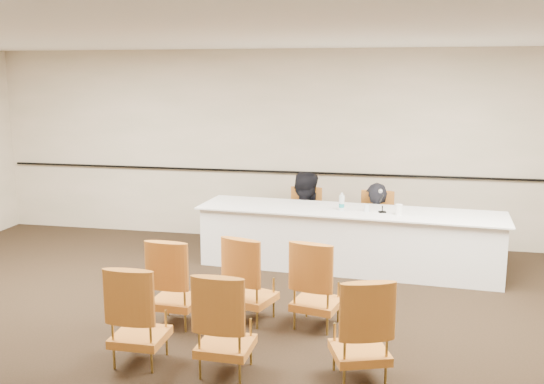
{
  "coord_description": "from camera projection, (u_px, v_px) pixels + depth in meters",
  "views": [
    {
      "loc": [
        1.55,
        -5.31,
        2.61
      ],
      "look_at": [
        -0.1,
        2.6,
        1.04
      ],
      "focal_mm": 40.0,
      "sensor_mm": 36.0,
      "label": 1
    }
  ],
  "objects": [
    {
      "name": "aud_chair_front_right",
      "position": [
        317.0,
        283.0,
        6.31
      ],
      "size": [
        0.59,
        0.59,
        0.95
      ],
      "primitive_type": null,
      "rotation": [
        0.0,
        0.0,
        -0.21
      ],
      "color": "#C26F22",
      "rests_on": "ground"
    },
    {
      "name": "aud_chair_back_left",
      "position": [
        139.0,
        313.0,
        5.5
      ],
      "size": [
        0.5,
        0.5,
        0.95
      ],
      "primitive_type": null,
      "rotation": [
        0.0,
        0.0,
        0.0
      ],
      "color": "#C26F22",
      "rests_on": "ground"
    },
    {
      "name": "panelist_second",
      "position": [
        303.0,
        229.0,
        9.0
      ],
      "size": [
        0.85,
        0.66,
        1.74
      ],
      "primitive_type": "imported",
      "rotation": [
        0.0,
        0.0,
        3.14
      ],
      "color": "black",
      "rests_on": "ground"
    },
    {
      "name": "drinking_glass",
      "position": [
        367.0,
        208.0,
        8.03
      ],
      "size": [
        0.07,
        0.07,
        0.1
      ],
      "primitive_type": "cylinder",
      "rotation": [
        0.0,
        0.0,
        -0.17
      ],
      "color": "white",
      "rests_on": "panel_table"
    },
    {
      "name": "coffee_cup",
      "position": [
        399.0,
        210.0,
        7.81
      ],
      "size": [
        0.12,
        0.12,
        0.14
      ],
      "primitive_type": "cylinder",
      "rotation": [
        0.0,
        0.0,
        -0.37
      ],
      "color": "white",
      "rests_on": "panel_table"
    },
    {
      "name": "panelist_second_chair",
      "position": [
        303.0,
        221.0,
        8.97
      ],
      "size": [
        0.53,
        0.53,
        0.95
      ],
      "primitive_type": null,
      "rotation": [
        0.0,
        0.0,
        -0.07
      ],
      "color": "#C26F22",
      "rests_on": "ground"
    },
    {
      "name": "wall_back",
      "position": [
        297.0,
        147.0,
        9.47
      ],
      "size": [
        10.0,
        0.04,
        3.0
      ],
      "primitive_type": "cube",
      "color": "#BBB393",
      "rests_on": "ground"
    },
    {
      "name": "panelist_main_chair",
      "position": [
        375.0,
        226.0,
        8.69
      ],
      "size": [
        0.53,
        0.53,
        0.95
      ],
      "primitive_type": null,
      "rotation": [
        0.0,
        0.0,
        -0.07
      ],
      "color": "#C26F22",
      "rests_on": "ground"
    },
    {
      "name": "panelist_main",
      "position": [
        375.0,
        238.0,
        8.72
      ],
      "size": [
        0.6,
        0.4,
        1.63
      ],
      "primitive_type": "imported",
      "rotation": [
        0.0,
        0.0,
        3.13
      ],
      "color": "black",
      "rests_on": "ground"
    },
    {
      "name": "water_bottle",
      "position": [
        342.0,
        202.0,
        8.07
      ],
      "size": [
        0.09,
        0.09,
        0.24
      ],
      "primitive_type": null,
      "rotation": [
        0.0,
        0.0,
        0.31
      ],
      "color": "teal",
      "rests_on": "panel_table"
    },
    {
      "name": "aud_chair_front_left",
      "position": [
        175.0,
        281.0,
        6.37
      ],
      "size": [
        0.53,
        0.53,
        0.95
      ],
      "primitive_type": null,
      "rotation": [
        0.0,
        0.0,
        -0.06
      ],
      "color": "#C26F22",
      "rests_on": "ground"
    },
    {
      "name": "aud_chair_back_mid",
      "position": [
        225.0,
        322.0,
        5.31
      ],
      "size": [
        0.51,
        0.51,
        0.95
      ],
      "primitive_type": null,
      "rotation": [
        0.0,
        0.0,
        -0.03
      ],
      "color": "#C26F22",
      "rests_on": "ground"
    },
    {
      "name": "microphone",
      "position": [
        383.0,
        202.0,
        7.93
      ],
      "size": [
        0.15,
        0.23,
        0.29
      ],
      "primitive_type": null,
      "rotation": [
        0.0,
        0.0,
        0.22
      ],
      "color": "black",
      "rests_on": "panel_table"
    },
    {
      "name": "papers",
      "position": [
        383.0,
        212.0,
        8.0
      ],
      "size": [
        0.33,
        0.26,
        0.0
      ],
      "primitive_type": "cube",
      "rotation": [
        0.0,
        0.0,
        0.15
      ],
      "color": "white",
      "rests_on": "panel_table"
    },
    {
      "name": "aud_chair_back_right",
      "position": [
        360.0,
        328.0,
        5.19
      ],
      "size": [
        0.64,
        0.64,
        0.95
      ],
      "primitive_type": null,
      "rotation": [
        0.0,
        0.0,
        0.34
      ],
      "color": "#C26F22",
      "rests_on": "ground"
    },
    {
      "name": "floor",
      "position": [
        228.0,
        346.0,
        5.91
      ],
      "size": [
        10.0,
        10.0,
        0.0
      ],
      "primitive_type": "plane",
      "color": "black",
      "rests_on": "ground"
    },
    {
      "name": "aud_chair_front_mid",
      "position": [
        251.0,
        278.0,
        6.46
      ],
      "size": [
        0.63,
        0.63,
        0.95
      ],
      "primitive_type": null,
      "rotation": [
        0.0,
        0.0,
        -0.3
      ],
      "color": "#C26F22",
      "rests_on": "ground"
    },
    {
      "name": "panel_table",
      "position": [
        348.0,
        239.0,
        8.22
      ],
      "size": [
        4.16,
        1.23,
        0.82
      ],
      "primitive_type": null,
      "rotation": [
        0.0,
        0.0,
        -0.07
      ],
      "color": "white",
      "rests_on": "ground"
    },
    {
      "name": "wall_rail",
      "position": [
        296.0,
        172.0,
        9.51
      ],
      "size": [
        9.8,
        0.04,
        0.03
      ],
      "primitive_type": "cube",
      "color": "black",
      "rests_on": "wall_back"
    },
    {
      "name": "ceiling",
      "position": [
        223.0,
        29.0,
        5.34
      ],
      "size": [
        10.0,
        10.0,
        0.0
      ],
      "primitive_type": "plane",
      "rotation": [
        3.14,
        0.0,
        0.0
      ],
      "color": "white",
      "rests_on": "ground"
    }
  ]
}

